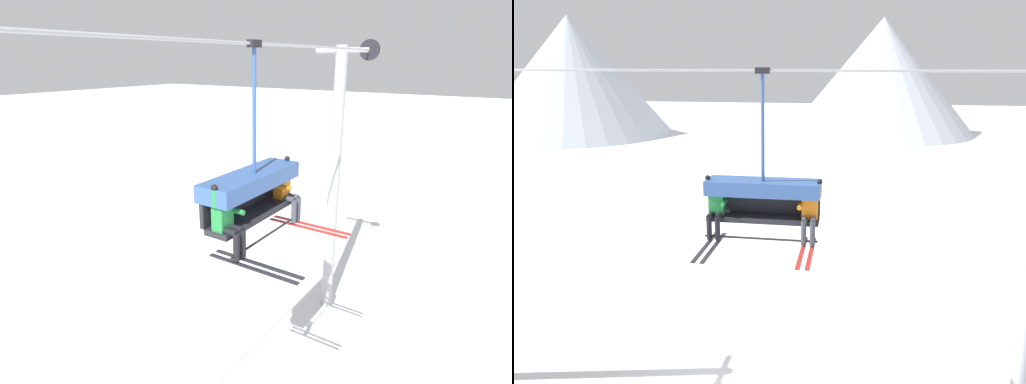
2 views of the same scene
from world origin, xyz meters
TOP-DOWN VIEW (x-y plane):
  - mountain_peak_west at (-30.29, 46.65)m, footprint 23.38×23.38m
  - mountain_peak_central at (6.73, 54.40)m, footprint 23.01×23.01m
  - lift_cable at (-0.49, -0.80)m, footprint 17.43×0.05m
  - chairlift_chair at (1.53, -0.73)m, footprint 2.37×0.74m
  - skier_green at (0.56, -0.94)m, footprint 0.48×1.70m
  - skier_orange at (2.51, -0.94)m, footprint 0.48×1.70m

SIDE VIEW (x-z plane):
  - skier_green at x=0.56m, z-range 5.03..6.37m
  - skier_orange at x=2.51m, z-range 5.03..6.37m
  - chairlift_chair at x=1.53m, z-range 4.30..7.70m
  - mountain_peak_central at x=6.73m, z-range 0.00..14.02m
  - mountain_peak_west at x=-30.29m, z-range 0.00..14.11m
  - lift_cable at x=-0.49m, z-range 8.43..8.48m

